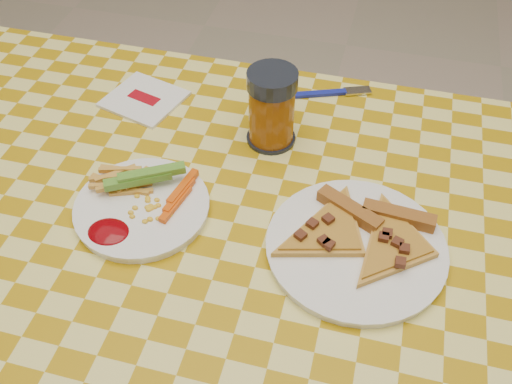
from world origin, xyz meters
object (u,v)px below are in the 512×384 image
at_px(table, 229,271).
at_px(drink_glass, 272,108).
at_px(plate_right, 356,248).
at_px(plate_left, 142,208).

xyz_separation_m(table, drink_glass, (0.01, 0.23, 0.14)).
bearing_deg(table, drink_glass, 87.51).
xyz_separation_m(table, plate_right, (0.18, 0.03, 0.08)).
bearing_deg(drink_glass, plate_left, -125.56).
height_order(plate_left, drink_glass, drink_glass).
distance_m(plate_left, plate_right, 0.32).
height_order(table, plate_right, plate_right).
height_order(plate_left, plate_right, same).
bearing_deg(plate_right, drink_glass, 130.16).
distance_m(table, plate_left, 0.16).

